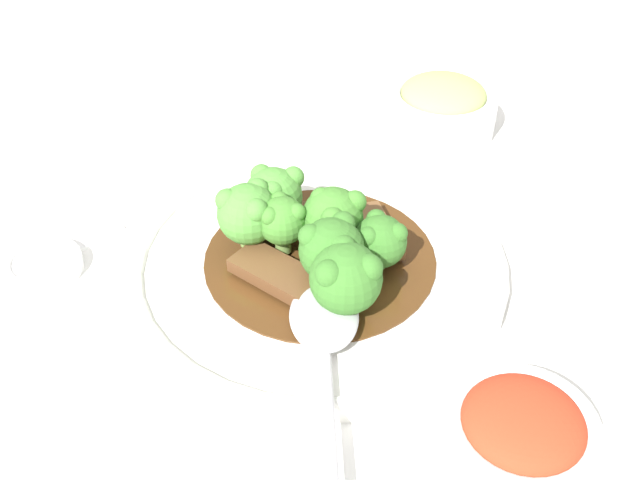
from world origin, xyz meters
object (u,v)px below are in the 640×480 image
beef_strip_0 (373,232)px  broccoli_floret_2 (248,212)px  broccoli_floret_3 (346,277)px  broccoli_floret_6 (282,220)px  serving_spoon (325,330)px  broccoli_floret_1 (337,219)px  side_bowl_kimchi (519,437)px  broccoli_floret_0 (380,240)px  side_bowl_appetizer (442,107)px  broccoli_floret_5 (332,249)px  beef_strip_2 (277,273)px  main_plate (320,263)px  broccoli_floret_4 (277,193)px  beef_strip_1 (316,219)px  sauce_dish (44,264)px

beef_strip_0 → broccoli_floret_2: broccoli_floret_2 is taller
broccoli_floret_3 → broccoli_floret_6: bearing=-95.8°
serving_spoon → broccoli_floret_1: bearing=-137.1°
beef_strip_0 → side_bowl_kimchi: (0.07, 0.20, 0.00)m
broccoli_floret_2 → serving_spoon: 0.12m
beef_strip_0 → broccoli_floret_1: size_ratio=1.34×
broccoli_floret_0 → side_bowl_appetizer: size_ratio=0.41×
broccoli_floret_5 → broccoli_floret_6: size_ratio=1.17×
broccoli_floret_5 → serving_spoon: (0.04, 0.04, -0.03)m
beef_strip_2 → side_bowl_appetizer: (-0.28, -0.08, 0.00)m
beef_strip_0 → broccoli_floret_6: bearing=-28.9°
beef_strip_2 → broccoli_floret_6: size_ratio=1.59×
main_plate → broccoli_floret_3: size_ratio=5.20×
beef_strip_0 → beef_strip_2: same height
beef_strip_0 → broccoli_floret_2: size_ratio=1.34×
beef_strip_0 → beef_strip_2: (0.09, -0.01, 0.00)m
broccoli_floret_2 → serving_spoon: size_ratio=0.29×
side_bowl_kimchi → broccoli_floret_4: bearing=-96.3°
side_bowl_kimchi → broccoli_floret_1: bearing=-100.7°
main_plate → broccoli_floret_6: broccoli_floret_6 is taller
broccoli_floret_1 → broccoli_floret_6: bearing=-41.3°
broccoli_floret_5 → serving_spoon: broccoli_floret_5 is taller
beef_strip_1 → broccoli_floret_1: broccoli_floret_1 is taller
broccoli_floret_6 → broccoli_floret_0: bearing=125.9°
serving_spoon → sauce_dish: 0.24m
broccoli_floret_4 → side_bowl_kimchi: size_ratio=0.52×
main_plate → serving_spoon: (0.06, 0.07, 0.02)m
beef_strip_0 → broccoli_floret_0: size_ratio=1.66×
broccoli_floret_5 → sauce_dish: (0.15, -0.18, -0.05)m
broccoli_floret_4 → side_bowl_kimchi: (0.03, 0.27, -0.02)m
beef_strip_0 → broccoli_floret_2: bearing=-37.1°
beef_strip_0 → broccoli_floret_6: 0.08m
broccoli_floret_1 → broccoli_floret_6: size_ratio=1.11×
broccoli_floret_1 → main_plate: bearing=-18.9°
broccoli_floret_0 → beef_strip_0: bearing=-126.8°
beef_strip_2 → broccoli_floret_4: 0.08m
broccoli_floret_5 → broccoli_floret_1: bearing=-137.6°
beef_strip_1 → side_bowl_kimchi: bearing=78.6°
serving_spoon → sauce_dish: size_ratio=3.06×
broccoli_floret_3 → serving_spoon: 0.04m
broccoli_floret_2 → side_bowl_kimchi: broccoli_floret_2 is taller
broccoli_floret_4 → broccoli_floret_0: bearing=103.4°
beef_strip_1 → broccoli_floret_0: bearing=93.3°
broccoli_floret_1 → broccoli_floret_5: (0.03, 0.03, 0.00)m
broccoli_floret_2 → broccoli_floret_3: bearing=93.4°
main_plate → side_bowl_appetizer: (-0.24, -0.08, 0.02)m
broccoli_floret_0 → broccoli_floret_4: size_ratio=0.89×
side_bowl_appetizer → side_bowl_kimchi: bearing=48.3°
broccoli_floret_0 → broccoli_floret_2: (0.06, -0.09, 0.01)m
broccoli_floret_1 → broccoli_floret_6: 0.04m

